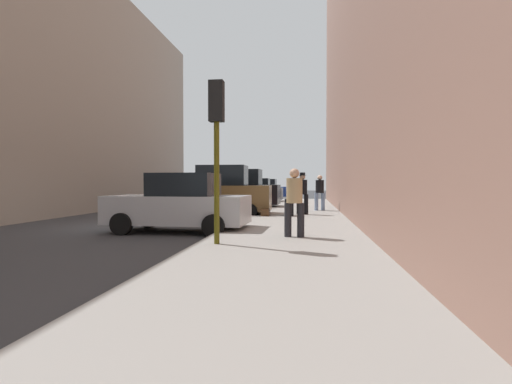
{
  "coord_description": "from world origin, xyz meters",
  "views": [
    {
      "loc": [
        6.49,
        -12.97,
        1.52
      ],
      "look_at": [
        4.2,
        4.8,
        1.07
      ],
      "focal_mm": 28.0,
      "sensor_mm": 36.0,
      "label": 1
    }
  ],
  "objects_px": {
    "parked_bronze_suv": "(219,193)",
    "traffic_light": "(217,126)",
    "pedestrian_with_fedora": "(302,191)",
    "duffel_bag": "(265,212)",
    "parked_black_suv": "(240,191)",
    "rolling_suitcase": "(289,207)",
    "pedestrian_in_jeans": "(320,191)",
    "parked_gray_coupe": "(254,191)",
    "fire_hydrant": "(268,202)",
    "parked_silver_sedan": "(180,204)",
    "parked_blue_sedan": "(263,190)",
    "pedestrian_in_tan_coat": "(294,199)"
  },
  "relations": [
    {
      "from": "parked_blue_sedan",
      "to": "duffel_bag",
      "type": "xyz_separation_m",
      "value": [
        2.16,
        -18.84,
        -0.56
      ]
    },
    {
      "from": "parked_black_suv",
      "to": "duffel_bag",
      "type": "relative_size",
      "value": 10.56
    },
    {
      "from": "pedestrian_with_fedora",
      "to": "pedestrian_in_tan_coat",
      "type": "xyz_separation_m",
      "value": [
        -0.11,
        -7.04,
        -0.03
      ]
    },
    {
      "from": "parked_black_suv",
      "to": "parked_bronze_suv",
      "type": "bearing_deg",
      "value": -90.0
    },
    {
      "from": "parked_black_suv",
      "to": "parked_blue_sedan",
      "type": "distance_m",
      "value": 12.3
    },
    {
      "from": "pedestrian_in_jeans",
      "to": "rolling_suitcase",
      "type": "distance_m",
      "value": 3.6
    },
    {
      "from": "parked_bronze_suv",
      "to": "parked_gray_coupe",
      "type": "relative_size",
      "value": 1.11
    },
    {
      "from": "pedestrian_in_jeans",
      "to": "parked_gray_coupe",
      "type": "bearing_deg",
      "value": 115.89
    },
    {
      "from": "parked_silver_sedan",
      "to": "parked_blue_sedan",
      "type": "bearing_deg",
      "value": 90.0
    },
    {
      "from": "parked_bronze_suv",
      "to": "parked_black_suv",
      "type": "distance_m",
      "value": 5.4
    },
    {
      "from": "parked_blue_sedan",
      "to": "pedestrian_with_fedora",
      "type": "height_order",
      "value": "pedestrian_with_fedora"
    },
    {
      "from": "parked_black_suv",
      "to": "pedestrian_in_jeans",
      "type": "relative_size",
      "value": 2.72
    },
    {
      "from": "parked_gray_coupe",
      "to": "pedestrian_in_jeans",
      "type": "distance_m",
      "value": 10.17
    },
    {
      "from": "parked_bronze_suv",
      "to": "traffic_light",
      "type": "distance_m",
      "value": 8.91
    },
    {
      "from": "parked_blue_sedan",
      "to": "rolling_suitcase",
      "type": "height_order",
      "value": "parked_blue_sedan"
    },
    {
      "from": "traffic_light",
      "to": "rolling_suitcase",
      "type": "bearing_deg",
      "value": 80.65
    },
    {
      "from": "parked_black_suv",
      "to": "rolling_suitcase",
      "type": "xyz_separation_m",
      "value": [
        3.11,
        -6.33,
        -0.54
      ]
    },
    {
      "from": "parked_black_suv",
      "to": "parked_blue_sedan",
      "type": "relative_size",
      "value": 1.1
    },
    {
      "from": "parked_blue_sedan",
      "to": "parked_black_suv",
      "type": "bearing_deg",
      "value": -90.0
    },
    {
      "from": "parked_blue_sedan",
      "to": "pedestrian_in_jeans",
      "type": "xyz_separation_m",
      "value": [
        4.44,
        -15.34,
        0.26
      ]
    },
    {
      "from": "parked_gray_coupe",
      "to": "traffic_light",
      "type": "height_order",
      "value": "traffic_light"
    },
    {
      "from": "fire_hydrant",
      "to": "traffic_light",
      "type": "xyz_separation_m",
      "value": [
        0.05,
        -11.86,
        2.26
      ]
    },
    {
      "from": "parked_bronze_suv",
      "to": "parked_blue_sedan",
      "type": "distance_m",
      "value": 17.71
    },
    {
      "from": "parked_silver_sedan",
      "to": "fire_hydrant",
      "type": "height_order",
      "value": "parked_silver_sedan"
    },
    {
      "from": "pedestrian_in_tan_coat",
      "to": "fire_hydrant",
      "type": "bearing_deg",
      "value": 99.28
    },
    {
      "from": "parked_blue_sedan",
      "to": "pedestrian_in_jeans",
      "type": "bearing_deg",
      "value": -73.86
    },
    {
      "from": "parked_blue_sedan",
      "to": "rolling_suitcase",
      "type": "distance_m",
      "value": 18.89
    },
    {
      "from": "parked_black_suv",
      "to": "pedestrian_in_jeans",
      "type": "height_order",
      "value": "parked_black_suv"
    },
    {
      "from": "pedestrian_in_jeans",
      "to": "traffic_light",
      "type": "bearing_deg",
      "value": -103.34
    },
    {
      "from": "fire_hydrant",
      "to": "duffel_bag",
      "type": "distance_m",
      "value": 4.47
    },
    {
      "from": "pedestrian_in_tan_coat",
      "to": "rolling_suitcase",
      "type": "xyz_separation_m",
      "value": [
        -0.42,
        6.27,
        -0.61
      ]
    },
    {
      "from": "pedestrian_in_jeans",
      "to": "duffel_bag",
      "type": "relative_size",
      "value": 3.89
    },
    {
      "from": "parked_silver_sedan",
      "to": "traffic_light",
      "type": "relative_size",
      "value": 1.18
    },
    {
      "from": "parked_bronze_suv",
      "to": "pedestrian_in_tan_coat",
      "type": "distance_m",
      "value": 8.02
    },
    {
      "from": "duffel_bag",
      "to": "parked_gray_coupe",
      "type": "bearing_deg",
      "value": 99.68
    },
    {
      "from": "pedestrian_in_jeans",
      "to": "fire_hydrant",
      "type": "bearing_deg",
      "value": 160.01
    },
    {
      "from": "pedestrian_in_tan_coat",
      "to": "parked_black_suv",
      "type": "bearing_deg",
      "value": 105.62
    },
    {
      "from": "traffic_light",
      "to": "parked_gray_coupe",
      "type": "bearing_deg",
      "value": 95.28
    },
    {
      "from": "pedestrian_in_jeans",
      "to": "rolling_suitcase",
      "type": "height_order",
      "value": "pedestrian_in_jeans"
    },
    {
      "from": "fire_hydrant",
      "to": "traffic_light",
      "type": "height_order",
      "value": "traffic_light"
    },
    {
      "from": "pedestrian_with_fedora",
      "to": "duffel_bag",
      "type": "xyz_separation_m",
      "value": [
        -1.48,
        -0.97,
        -0.85
      ]
    },
    {
      "from": "parked_black_suv",
      "to": "traffic_light",
      "type": "distance_m",
      "value": 14.17
    },
    {
      "from": "parked_bronze_suv",
      "to": "rolling_suitcase",
      "type": "xyz_separation_m",
      "value": [
        3.11,
        -0.93,
        -0.54
      ]
    },
    {
      "from": "traffic_light",
      "to": "duffel_bag",
      "type": "height_order",
      "value": "traffic_light"
    },
    {
      "from": "parked_bronze_suv",
      "to": "rolling_suitcase",
      "type": "bearing_deg",
      "value": -16.62
    },
    {
      "from": "duffel_bag",
      "to": "parked_black_suv",
      "type": "bearing_deg",
      "value": 108.26
    },
    {
      "from": "parked_gray_coupe",
      "to": "parked_silver_sedan",
      "type": "bearing_deg",
      "value": -90.0
    },
    {
      "from": "rolling_suitcase",
      "to": "fire_hydrant",
      "type": "bearing_deg",
      "value": 107.05
    },
    {
      "from": "parked_blue_sedan",
      "to": "rolling_suitcase",
      "type": "xyz_separation_m",
      "value": [
        3.11,
        -18.63,
        -0.36
      ]
    },
    {
      "from": "duffel_bag",
      "to": "traffic_light",
      "type": "bearing_deg",
      "value": -92.34
    }
  ]
}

